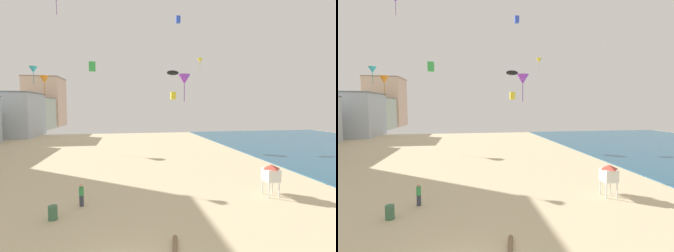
% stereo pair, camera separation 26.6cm
% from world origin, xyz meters
% --- Properties ---
extents(boardwalk_hotel_distant, '(12.21, 19.36, 10.44)m').
position_xyz_m(boardwalk_hotel_distant, '(-29.86, 74.39, 5.23)').
color(boardwalk_hotel_distant, '#B7C6B2').
rests_on(boardwalk_hotel_distant, ground).
extents(boardwalk_hotel_furthest, '(12.71, 13.81, 18.65)m').
position_xyz_m(boardwalk_hotel_furthest, '(-29.86, 92.35, 9.33)').
color(boardwalk_hotel_furthest, beige).
rests_on(boardwalk_hotel_furthest, ground).
extents(kite_flyer, '(0.34, 0.34, 1.64)m').
position_xyz_m(kite_flyer, '(-2.91, 9.01, 0.92)').
color(kite_flyer, '#383D4C').
rests_on(kite_flyer, ground).
extents(lifeguard_stand, '(1.10, 1.10, 2.55)m').
position_xyz_m(lifeguard_stand, '(11.83, 8.62, 1.84)').
color(lifeguard_stand, white).
rests_on(lifeguard_stand, ground).
extents(beach_trash_bin, '(0.56, 0.56, 0.90)m').
position_xyz_m(beach_trash_bin, '(-4.34, 7.07, 0.45)').
color(beach_trash_bin, '#3D6B4C').
rests_on(beach_trash_bin, ground).
extents(driftwood_log, '(0.61, 1.81, 0.24)m').
position_xyz_m(driftwood_log, '(2.67, 2.59, 0.12)').
color(driftwood_log, '#7A6047').
rests_on(driftwood_log, ground).
extents(kite_purple_delta, '(1.40, 1.40, 3.18)m').
position_xyz_m(kite_purple_delta, '(7.10, 18.89, 10.40)').
color(kite_purple_delta, purple).
extents(kite_yellow_box, '(0.84, 0.84, 1.31)m').
position_xyz_m(kite_yellow_box, '(8.60, 33.12, 9.22)').
color(kite_yellow_box, yellow).
extents(kite_black_parafoil, '(2.25, 0.62, 0.87)m').
position_xyz_m(kite_black_parafoil, '(9.04, 35.86, 13.56)').
color(kite_black_parafoil, black).
extents(kite_cyan_delta, '(0.87, 0.87, 1.98)m').
position_xyz_m(kite_cyan_delta, '(-9.71, 20.65, 11.33)').
color(kite_cyan_delta, '#2DB7CC').
extents(kite_blue_box_2, '(0.53, 0.53, 0.84)m').
position_xyz_m(kite_blue_box_2, '(7.17, 22.72, 18.47)').
color(kite_blue_box_2, blue).
extents(kite_yellow_delta, '(0.83, 0.83, 1.89)m').
position_xyz_m(kite_yellow_delta, '(11.78, 27.94, 14.39)').
color(kite_yellow_delta, yellow).
extents(kite_orange_delta, '(1.60, 1.60, 3.63)m').
position_xyz_m(kite_orange_delta, '(-13.75, 37.90, 12.13)').
color(kite_orange_delta, orange).
extents(kite_green_box, '(0.69, 0.69, 1.08)m').
position_xyz_m(kite_green_box, '(-3.42, 20.96, 11.90)').
color(kite_green_box, green).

